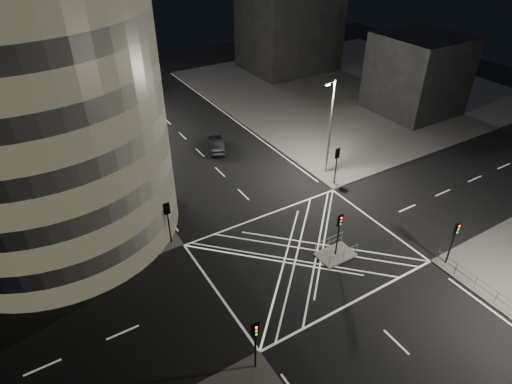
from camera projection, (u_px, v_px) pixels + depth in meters
ground at (304, 253)px, 34.89m from camera, size 120.00×120.00×0.00m
sidewalk_far_right at (350, 87)px, 66.50m from camera, size 42.00×42.00×0.15m
central_island at (335, 255)px, 34.65m from camera, size 3.00×2.00×0.15m
building_right_far at (289, 22)px, 70.19m from camera, size 14.00×12.00×15.00m
building_right_near at (417, 74)px, 56.29m from camera, size 10.00×10.00×10.00m
building_far_end at (74, 14)px, 69.27m from camera, size 18.00×8.00×18.00m
tree_a at (134, 188)px, 33.99m from camera, size 4.11×4.11×7.18m
tree_b at (114, 161)px, 38.54m from camera, size 4.48×4.48×6.86m
tree_c at (96, 130)px, 42.42m from camera, size 4.23×4.23×7.38m
tree_d at (82, 110)px, 46.69m from camera, size 4.48×4.48×7.50m
tree_e at (71, 96)px, 51.16m from camera, size 4.20×4.20×6.96m
traffic_signal_fl at (168, 216)px, 34.30m from camera, size 0.55×0.22×4.00m
traffic_signal_nl at (255, 337)px, 24.65m from camera, size 0.55×0.22×4.00m
traffic_signal_fr at (337, 159)px, 41.88m from camera, size 0.55×0.22×4.00m
traffic_signal_nr at (454, 235)px, 32.24m from camera, size 0.55×0.22×4.00m
traffic_signal_island at (339, 227)px, 33.07m from camera, size 0.55×0.22×4.00m
street_lamp_left_near at (134, 162)px, 36.24m from camera, size 1.25×0.25×10.00m
street_lamp_left_far at (85, 95)px, 49.01m from camera, size 1.25×0.25×10.00m
street_lamp_right_far at (330, 125)px, 42.25m from camera, size 1.25×0.25×10.00m
railing_near_right at (507, 305)px, 29.46m from camera, size 0.06×11.70×1.10m
railing_island_south at (343, 255)px, 33.66m from camera, size 2.80×0.06×1.10m
railing_island_north at (329, 243)px, 34.94m from camera, size 2.80×0.06×1.10m
sedan at (216, 144)px, 49.18m from camera, size 3.02×4.80×1.49m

